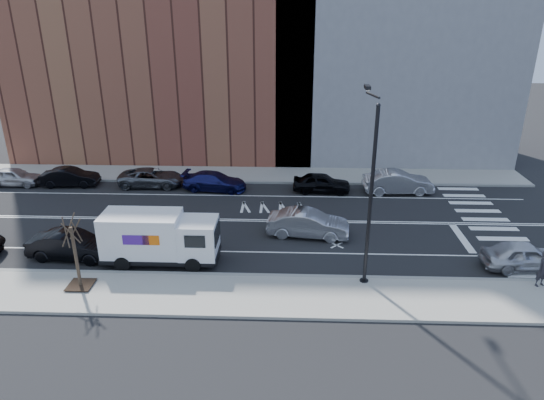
# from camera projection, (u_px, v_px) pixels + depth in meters

# --- Properties ---
(ground) EXTENTS (120.00, 120.00, 0.00)m
(ground) POSITION_uv_depth(u_px,v_px,m) (240.00, 220.00, 31.42)
(ground) COLOR black
(ground) RESTS_ON ground
(sidewalk_near) EXTENTS (44.00, 3.60, 0.15)m
(sidewalk_near) POSITION_uv_depth(u_px,v_px,m) (221.00, 295.00, 23.24)
(sidewalk_near) COLOR gray
(sidewalk_near) RESTS_ON ground
(sidewalk_far) EXTENTS (44.00, 3.60, 0.15)m
(sidewalk_far) POSITION_uv_depth(u_px,v_px,m) (250.00, 175.00, 39.53)
(sidewalk_far) COLOR gray
(sidewalk_far) RESTS_ON ground
(curb_near) EXTENTS (44.00, 0.25, 0.17)m
(curb_near) POSITION_uv_depth(u_px,v_px,m) (226.00, 275.00, 24.90)
(curb_near) COLOR gray
(curb_near) RESTS_ON ground
(curb_far) EXTENTS (44.00, 0.25, 0.17)m
(curb_far) POSITION_uv_depth(u_px,v_px,m) (248.00, 182.00, 37.86)
(curb_far) COLOR gray
(curb_far) RESTS_ON ground
(crosswalk) EXTENTS (3.00, 14.00, 0.01)m
(crosswalk) POSITION_uv_depth(u_px,v_px,m) (489.00, 224.00, 30.87)
(crosswalk) COLOR white
(crosswalk) RESTS_ON ground
(road_markings) EXTENTS (40.00, 8.60, 0.01)m
(road_markings) POSITION_uv_depth(u_px,v_px,m) (240.00, 220.00, 31.41)
(road_markings) COLOR white
(road_markings) RESTS_ON ground
(bldg_brick) EXTENTS (26.00, 10.00, 22.00)m
(bldg_brick) POSITION_uv_depth(u_px,v_px,m) (162.00, 29.00, 41.98)
(bldg_brick) COLOR brown
(bldg_brick) RESTS_ON ground
(bldg_concrete) EXTENTS (20.00, 10.00, 26.00)m
(bldg_concrete) POSITION_uv_depth(u_px,v_px,m) (397.00, 4.00, 40.54)
(bldg_concrete) COLOR slate
(bldg_concrete) RESTS_ON ground
(streetlight) EXTENTS (0.44, 4.02, 9.34)m
(streetlight) POSITION_uv_depth(u_px,v_px,m) (370.00, 185.00, 22.86)
(streetlight) COLOR black
(streetlight) RESTS_ON ground
(street_tree) EXTENTS (1.20, 1.20, 3.75)m
(street_tree) POSITION_uv_depth(u_px,v_px,m) (77.00, 263.00, 23.34)
(street_tree) COLOR black
(street_tree) RESTS_ON ground
(fedex_van) EXTENTS (6.21, 2.23, 2.83)m
(fedex_van) POSITION_uv_depth(u_px,v_px,m) (159.00, 237.00, 25.80)
(fedex_van) COLOR black
(fedex_van) RESTS_ON ground
(far_parked_a) EXTENTS (4.12, 1.68, 1.40)m
(far_parked_a) POSITION_uv_depth(u_px,v_px,m) (14.00, 177.00, 37.19)
(far_parked_a) COLOR #AEADB2
(far_parked_a) RESTS_ON ground
(far_parked_b) EXTENTS (4.36, 1.72, 1.41)m
(far_parked_b) POSITION_uv_depth(u_px,v_px,m) (70.00, 177.00, 37.08)
(far_parked_b) COLOR black
(far_parked_b) RESTS_ON ground
(far_parked_c) EXTENTS (4.95, 2.35, 1.37)m
(far_parked_c) POSITION_uv_depth(u_px,v_px,m) (151.00, 178.00, 37.04)
(far_parked_c) COLOR #53555B
(far_parked_c) RESTS_ON ground
(far_parked_d) EXTENTS (4.95, 2.49, 1.38)m
(far_parked_d) POSITION_uv_depth(u_px,v_px,m) (215.00, 181.00, 36.25)
(far_parked_d) COLOR #181954
(far_parked_d) RESTS_ON ground
(far_parked_e) EXTENTS (4.33, 1.95, 1.44)m
(far_parked_e) POSITION_uv_depth(u_px,v_px,m) (322.00, 183.00, 35.87)
(far_parked_e) COLOR black
(far_parked_e) RESTS_ON ground
(far_parked_f) EXTENTS (5.14, 2.04, 1.66)m
(far_parked_f) POSITION_uv_depth(u_px,v_px,m) (398.00, 182.00, 35.67)
(far_parked_f) COLOR #AFAFB4
(far_parked_f) RESTS_ON ground
(driving_sedan) EXTENTS (5.03, 2.28, 1.60)m
(driving_sedan) POSITION_uv_depth(u_px,v_px,m) (308.00, 224.00, 29.03)
(driving_sedan) COLOR #A4A3A8
(driving_sedan) RESTS_ON ground
(near_parked_rear_a) EXTENTS (4.82, 2.06, 1.54)m
(near_parked_rear_a) POSITION_uv_depth(u_px,v_px,m) (72.00, 245.00, 26.49)
(near_parked_rear_a) COLOR black
(near_parked_rear_a) RESTS_ON ground
(near_parked_front) EXTENTS (4.47, 1.98, 1.49)m
(near_parked_front) POSITION_uv_depth(u_px,v_px,m) (525.00, 256.00, 25.44)
(near_parked_front) COLOR silver
(near_parked_front) RESTS_ON ground
(pedestrian) EXTENTS (0.79, 0.67, 1.84)m
(pedestrian) POSITION_uv_depth(u_px,v_px,m) (543.00, 269.00, 23.54)
(pedestrian) COLOR #242228
(pedestrian) RESTS_ON sidewalk_near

